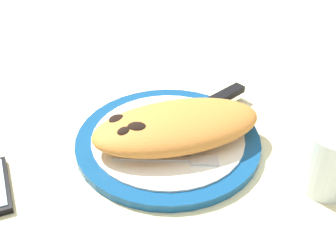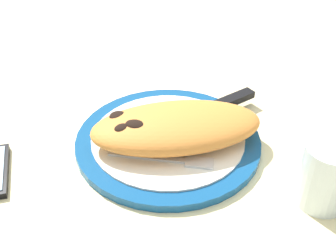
% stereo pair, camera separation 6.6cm
% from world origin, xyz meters
% --- Properties ---
extents(ground_plane, '(1.50, 1.50, 0.03)m').
position_xyz_m(ground_plane, '(0.00, 0.00, -0.01)').
color(ground_plane, beige).
extents(plate, '(0.29, 0.29, 0.02)m').
position_xyz_m(plate, '(0.00, 0.00, 0.01)').
color(plate, navy).
rests_on(plate, ground_plane).
extents(calzone, '(0.26, 0.14, 0.05)m').
position_xyz_m(calzone, '(0.01, -0.01, 0.04)').
color(calzone, orange).
rests_on(calzone, plate).
extents(fork, '(0.15, 0.05, 0.00)m').
position_xyz_m(fork, '(-0.00, -0.06, 0.02)').
color(fork, silver).
rests_on(fork, plate).
extents(knife, '(0.21, 0.13, 0.01)m').
position_xyz_m(knife, '(0.09, 0.07, 0.02)').
color(knife, silver).
rests_on(knife, plate).
extents(water_glass, '(0.07, 0.07, 0.09)m').
position_xyz_m(water_glass, '(0.19, -0.14, 0.04)').
color(water_glass, silver).
rests_on(water_glass, ground_plane).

